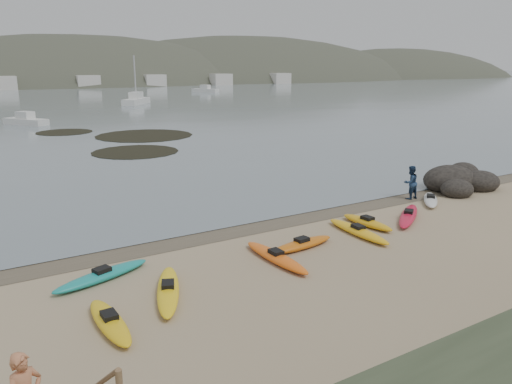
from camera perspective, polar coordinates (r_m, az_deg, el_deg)
ground at (r=23.56m, az=-0.00°, el=-3.54°), size 600.00×600.00×0.00m
wet_sand at (r=23.32m, az=0.39°, el=-3.72°), size 60.00×60.00×0.00m
kayaks at (r=20.40m, az=5.13°, el=-5.98°), size 21.04×6.95×0.34m
person_east at (r=28.78m, az=17.25°, el=1.05°), size 0.94×0.75×1.87m
rock_cluster at (r=32.44m, az=22.18°, el=0.80°), size 5.21×3.82×1.73m
kelp_mats at (r=51.80m, az=-14.68°, el=5.89°), size 14.54×23.04×0.04m
moored_boats at (r=96.19m, az=-25.52°, el=9.01°), size 89.28×72.14×1.30m
far_hills at (r=220.32m, az=-18.25°, el=7.61°), size 550.00×135.00×80.00m
far_town at (r=165.12m, az=-26.02°, el=11.13°), size 199.00×5.00×4.00m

